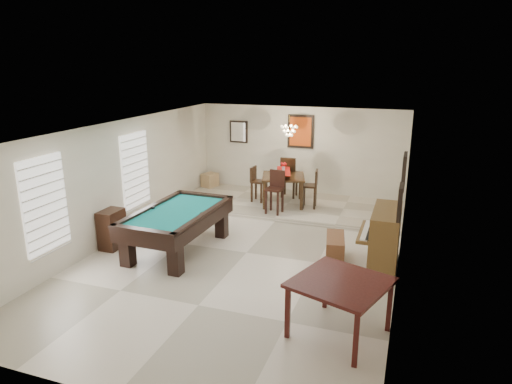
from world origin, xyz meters
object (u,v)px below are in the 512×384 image
Objects in this scene: piano_bench at (335,248)px; apothecary_chest at (112,229)px; pool_table at (178,231)px; corner_bench at (210,180)px; dining_chair_south at (274,192)px; dining_chair_north at (289,177)px; square_table at (339,308)px; chandelier at (289,127)px; upright_piano at (378,238)px; dining_chair_east at (310,189)px; dining_table at (283,188)px; dining_chair_west at (259,184)px; flower_vase at (284,167)px.

apothecary_chest is at bearing -168.53° from piano_bench.
pool_table reaches higher than corner_bench.
dining_chair_north is (-0.03, 1.54, 0.04)m from dining_chair_south.
chandelier is (-2.28, 5.50, 1.78)m from square_table.
dining_chair_south is at bearing 142.46° from upright_piano.
dining_chair_east is (2.02, 3.41, 0.20)m from pool_table.
chandelier reaches higher than upright_piano.
upright_piano is at bearing -46.76° from dining_table.
upright_piano is at bearing -31.85° from dining_chair_south.
apothecary_chest is (-1.38, -0.35, -0.01)m from pool_table.
upright_piano is 1.28× the size of dining_chair_south.
corner_bench is (-1.91, 0.95, -0.27)m from dining_chair_west.
dining_chair_south reaches higher than square_table.
dining_table is (1.29, 3.45, 0.15)m from pool_table.
flower_vase reaches higher than corner_bench.
dining_chair_south is (-0.00, -0.80, 0.09)m from dining_table.
upright_piano is 1.37× the size of dining_chair_east.
apothecary_chest is (-4.57, -0.93, 0.17)m from piano_bench.
chandelier reaches higher than piano_bench.
flower_vase is at bearing 91.45° from dining_chair_north.
flower_vase reaches higher than square_table.
corner_bench is at bearing 108.15° from pool_table.
dining_chair_west is (-2.61, 2.91, 0.35)m from piano_bench.
square_table is 5.31m from apothecary_chest.
dining_table is (-2.70, 2.87, -0.00)m from upright_piano.
dining_table is at bearing -20.68° from corner_bench.
flower_vase reaches higher than apothecary_chest.
flower_vase is 0.90m from dining_chair_east.
corner_bench is at bearing 139.47° from piano_bench.
flower_vase is 0.25× the size of dining_chair_east.
pool_table is 2.67× the size of dining_chair_west.
dining_table reaches higher than corner_bench.
dining_chair_west is at bearing -177.24° from chandelier.
pool_table is 2.32× the size of dining_table.
upright_piano reaches higher than dining_chair_west.
pool_table is at bearing -110.49° from dining_table.
apothecary_chest is at bearing 58.85° from dining_chair_north.
dining_chair_east is (1.44, -0.09, 0.03)m from dining_chair_west.
dining_chair_west is at bearing 176.58° from flower_vase.
dining_chair_west is at bearing 119.62° from square_table.
dining_chair_south is at bearing 90.13° from dining_chair_north.
dining_table is (-1.90, 2.87, 0.33)m from piano_bench.
square_table is 1.37× the size of piano_bench.
dining_chair_north is 1.09m from dining_chair_east.
apothecary_chest is 4.79m from corner_bench.
flower_vase is 0.90m from dining_chair_west.
pool_table is 2.96m from dining_chair_south.
piano_bench is at bearing -58.81° from chandelier.
dining_chair_south is 1.13× the size of dining_chair_west.
dining_chair_north is at bearing 111.49° from square_table.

